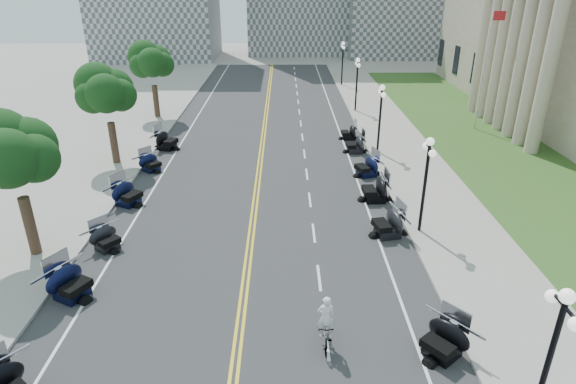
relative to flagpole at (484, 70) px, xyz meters
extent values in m
plane|color=gray|center=(-18.00, -22.00, -5.00)|extent=(160.00, 160.00, 0.00)
cube|color=#333335|center=(-18.00, -12.00, -5.00)|extent=(16.00, 90.00, 0.01)
cube|color=yellow|center=(-18.12, -12.00, -4.99)|extent=(0.12, 90.00, 0.00)
cube|color=yellow|center=(-17.88, -12.00, -4.99)|extent=(0.12, 90.00, 0.00)
cube|color=white|center=(-11.60, -12.00, -4.99)|extent=(0.12, 90.00, 0.00)
cube|color=white|center=(-24.40, -12.00, -4.99)|extent=(0.12, 90.00, 0.00)
cube|color=white|center=(-14.80, -26.00, -4.99)|extent=(0.12, 2.00, 0.00)
cube|color=white|center=(-14.80, -22.00, -4.99)|extent=(0.12, 2.00, 0.00)
cube|color=white|center=(-14.80, -18.00, -4.99)|extent=(0.12, 2.00, 0.00)
cube|color=white|center=(-14.80, -14.00, -4.99)|extent=(0.12, 2.00, 0.00)
cube|color=white|center=(-14.80, -10.00, -4.99)|extent=(0.12, 2.00, 0.00)
cube|color=white|center=(-14.80, -6.00, -4.99)|extent=(0.12, 2.00, 0.00)
cube|color=white|center=(-14.80, -2.00, -4.99)|extent=(0.12, 2.00, 0.00)
cube|color=white|center=(-14.80, 2.00, -4.99)|extent=(0.12, 2.00, 0.00)
cube|color=white|center=(-14.80, 6.00, -4.99)|extent=(0.12, 2.00, 0.00)
cube|color=white|center=(-14.80, 10.00, -4.99)|extent=(0.12, 2.00, 0.00)
cube|color=white|center=(-14.80, 14.00, -4.99)|extent=(0.12, 2.00, 0.00)
cube|color=white|center=(-14.80, 18.00, -4.99)|extent=(0.12, 2.00, 0.00)
cube|color=white|center=(-14.80, 22.00, -4.99)|extent=(0.12, 2.00, 0.00)
cube|color=white|center=(-14.80, 26.00, -4.99)|extent=(0.12, 2.00, 0.00)
cube|color=white|center=(-14.80, 30.00, -4.99)|extent=(0.12, 2.00, 0.00)
cube|color=#9E9991|center=(-7.50, -12.00, -4.92)|extent=(5.00, 90.00, 0.15)
cube|color=#9E9991|center=(-28.50, -12.00, -4.92)|extent=(5.00, 90.00, 0.15)
cube|color=#356023|center=(-0.50, -4.00, -4.95)|extent=(9.00, 60.00, 0.10)
imported|color=#A51414|center=(-14.88, -26.17, -4.46)|extent=(0.56, 1.80, 1.07)
imported|color=silver|center=(-14.88, -26.17, -3.06)|extent=(0.63, 0.41, 1.73)
camera|label=1|loc=(-16.32, -39.59, 7.06)|focal=30.00mm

